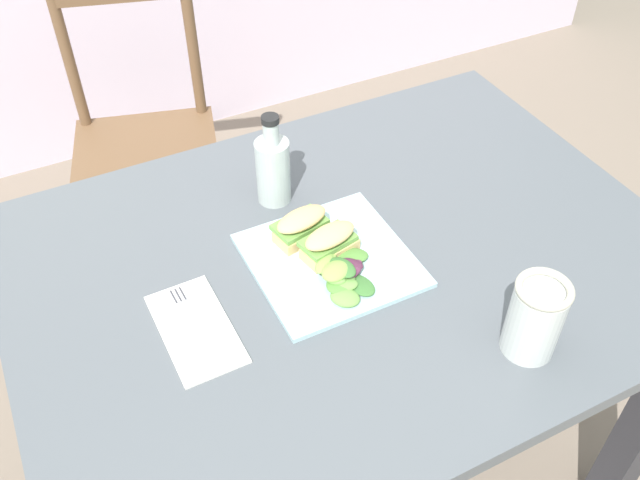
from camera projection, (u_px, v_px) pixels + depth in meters
name	position (u px, v px, depth m)	size (l,w,h in m)	color
dining_table	(346.00, 305.00, 1.32)	(1.17, 0.87, 0.74)	#51565B
chair_wooden_far	(145.00, 144.00, 1.97)	(0.49, 0.49, 0.87)	brown
plate_lunch	(330.00, 260.00, 1.22)	(0.27, 0.27, 0.01)	silver
sandwich_half_front	(329.00, 242.00, 1.20)	(0.11, 0.08, 0.06)	#DBB270
sandwich_half_back	(301.00, 225.00, 1.23)	(0.11, 0.08, 0.06)	#DBB270
salad_mixed_greens	(341.00, 272.00, 1.17)	(0.12, 0.16, 0.03)	#3D7033
napkin_folded	(196.00, 329.00, 1.11)	(0.11, 0.20, 0.00)	silver
fork_on_napkin	(191.00, 320.00, 1.12)	(0.03, 0.19, 0.00)	silver
bottle_cold_brew	(273.00, 172.00, 1.30)	(0.07, 0.07, 0.19)	black
mason_jar_iced_tea	(534.00, 321.00, 1.04)	(0.09, 0.09, 0.14)	#995623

